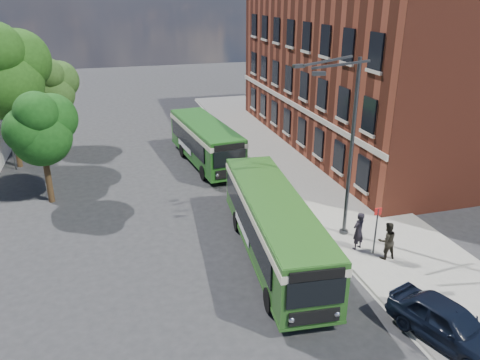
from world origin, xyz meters
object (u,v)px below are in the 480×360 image
object	(u,v)px
street_lamp	(345,148)
bus_rear	(205,139)
parked_car	(448,323)
bus_front	(274,222)

from	to	relation	value
street_lamp	bus_rear	xyz separation A→B (m)	(-4.16, 12.63, -2.96)
street_lamp	bus_rear	size ratio (longest dim) A/B	0.90
street_lamp	parked_car	size ratio (longest dim) A/B	2.05
bus_rear	parked_car	size ratio (longest dim) A/B	2.28
bus_rear	parked_car	xyz separation A→B (m)	(4.23, -20.84, -0.93)
bus_rear	parked_car	world-z (taller)	bus_rear
bus_front	parked_car	world-z (taller)	bus_front
bus_front	parked_car	bearing A→B (deg)	-61.84
bus_rear	bus_front	bearing A→B (deg)	-88.63
street_lamp	parked_car	distance (m)	9.09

